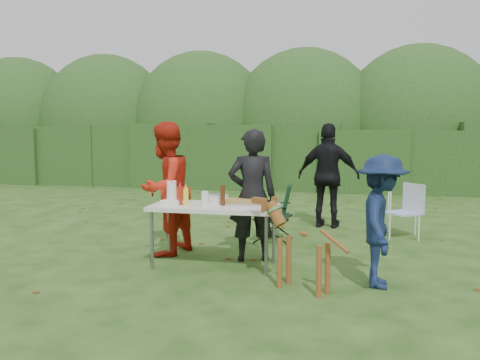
% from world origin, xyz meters
% --- Properties ---
extents(ground, '(80.00, 80.00, 0.00)m').
position_xyz_m(ground, '(0.00, 0.00, 0.00)').
color(ground, '#1E4211').
extents(hedge_row, '(22.00, 1.40, 1.70)m').
position_xyz_m(hedge_row, '(0.00, 8.00, 0.85)').
color(hedge_row, '#23471C').
rests_on(hedge_row, ground).
extents(shrub_backdrop, '(20.00, 2.60, 3.20)m').
position_xyz_m(shrub_backdrop, '(0.00, 9.60, 1.60)').
color(shrub_backdrop, '#3D6628').
rests_on(shrub_backdrop, ground).
extents(folding_table, '(1.50, 0.70, 0.74)m').
position_xyz_m(folding_table, '(-0.16, 0.19, 0.69)').
color(folding_table, silver).
rests_on(folding_table, ground).
extents(person_cook, '(0.68, 0.54, 1.64)m').
position_xyz_m(person_cook, '(0.24, 0.54, 0.82)').
color(person_cook, black).
rests_on(person_cook, ground).
extents(person_red_jacket, '(0.86, 0.99, 1.73)m').
position_xyz_m(person_red_jacket, '(-0.93, 0.61, 0.87)').
color(person_red_jacket, red).
rests_on(person_red_jacket, ground).
extents(person_black_puffy, '(1.05, 0.53, 1.73)m').
position_xyz_m(person_black_puffy, '(1.06, 2.90, 0.86)').
color(person_black_puffy, black).
rests_on(person_black_puffy, ground).
extents(child, '(0.56, 0.92, 1.39)m').
position_xyz_m(child, '(1.75, -0.19, 0.70)').
color(child, '#111F43').
rests_on(child, ground).
extents(dog, '(1.01, 0.77, 0.90)m').
position_xyz_m(dog, '(0.98, -0.50, 0.45)').
color(dog, brown).
rests_on(dog, ground).
extents(camping_chair, '(0.57, 0.57, 0.85)m').
position_xyz_m(camping_chair, '(0.33, 1.66, 0.43)').
color(camping_chair, black).
rests_on(camping_chair, ground).
extents(lawn_chair, '(0.68, 0.68, 0.82)m').
position_xyz_m(lawn_chair, '(2.20, 2.35, 0.41)').
color(lawn_chair, '#3B6CC1').
rests_on(lawn_chair, ground).
extents(food_tray, '(0.45, 0.30, 0.02)m').
position_xyz_m(food_tray, '(0.16, 0.34, 0.75)').
color(food_tray, '#B7B7BA').
rests_on(food_tray, folding_table).
extents(focaccia_bread, '(0.40, 0.26, 0.04)m').
position_xyz_m(focaccia_bread, '(0.16, 0.34, 0.78)').
color(focaccia_bread, '#AB8540').
rests_on(focaccia_bread, food_tray).
extents(mustard_bottle, '(0.06, 0.06, 0.20)m').
position_xyz_m(mustard_bottle, '(-0.47, 0.08, 0.84)').
color(mustard_bottle, yellow).
rests_on(mustard_bottle, folding_table).
extents(ketchup_bottle, '(0.06, 0.06, 0.22)m').
position_xyz_m(ketchup_bottle, '(-0.56, 0.13, 0.85)').
color(ketchup_bottle, '#A82413').
rests_on(ketchup_bottle, folding_table).
extents(beer_bottle, '(0.06, 0.06, 0.24)m').
position_xyz_m(beer_bottle, '(-0.05, 0.19, 0.86)').
color(beer_bottle, '#47230F').
rests_on(beer_bottle, folding_table).
extents(paper_towel_roll, '(0.12, 0.12, 0.26)m').
position_xyz_m(paper_towel_roll, '(-0.76, 0.37, 0.87)').
color(paper_towel_roll, white).
rests_on(paper_towel_roll, folding_table).
extents(cup_stack, '(0.08, 0.08, 0.18)m').
position_xyz_m(cup_stack, '(-0.23, 0.05, 0.83)').
color(cup_stack, white).
rests_on(cup_stack, folding_table).
extents(pasta_bowl, '(0.26, 0.26, 0.10)m').
position_xyz_m(pasta_bowl, '(-0.16, 0.41, 0.79)').
color(pasta_bowl, silver).
rests_on(pasta_bowl, folding_table).
extents(plate_stack, '(0.24, 0.24, 0.05)m').
position_xyz_m(plate_stack, '(-0.68, 0.10, 0.77)').
color(plate_stack, white).
rests_on(plate_stack, folding_table).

